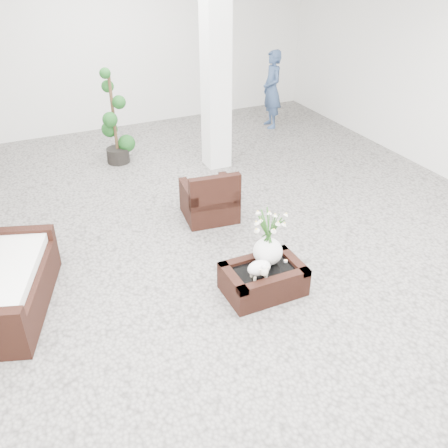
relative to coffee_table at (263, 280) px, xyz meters
name	(u,v)px	position (x,y,z in m)	size (l,w,h in m)	color
ground	(221,262)	(-0.20, 0.73, -0.16)	(11.00, 11.00, 0.00)	gray
column	(216,65)	(1.00, 3.53, 1.59)	(0.40, 0.40, 3.50)	white
coffee_table	(263,280)	(0.00, 0.00, 0.00)	(0.90, 0.60, 0.31)	black
sheep_figurine	(259,269)	(-0.12, -0.10, 0.26)	(0.28, 0.23, 0.21)	white
planter_narcissus	(269,233)	(0.10, 0.10, 0.56)	(0.44, 0.44, 0.80)	white
tealight	(286,261)	(0.30, 0.02, 0.17)	(0.04, 0.04, 0.03)	white
armchair	(209,193)	(0.13, 1.86, 0.23)	(0.73, 0.70, 0.77)	black
loveseat	(4,277)	(-2.67, 0.91, 0.28)	(1.63, 0.78, 0.87)	black
topiary	(114,118)	(-0.58, 4.37, 0.68)	(0.44, 0.44, 1.66)	#143F15
shopper	(272,90)	(2.85, 4.86, 0.63)	(0.58, 0.38, 1.58)	navy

